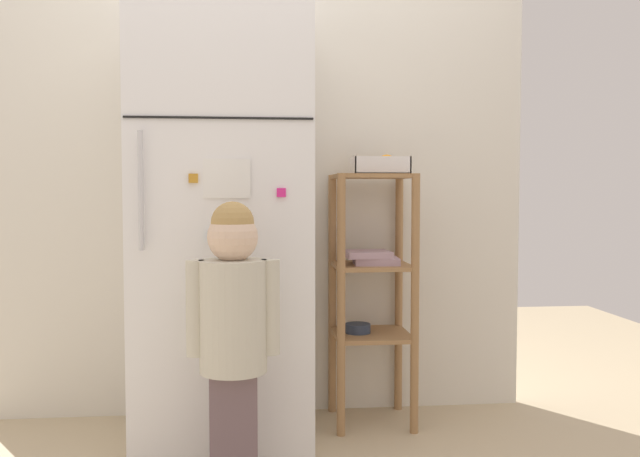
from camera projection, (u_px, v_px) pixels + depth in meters
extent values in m
plane|color=tan|center=(259.00, 437.00, 2.84)|extent=(6.00, 6.00, 0.00)
cube|color=silver|center=(257.00, 170.00, 3.13)|extent=(2.51, 0.03, 2.26)
cube|color=white|center=(224.00, 228.00, 2.80)|extent=(0.71, 0.61, 1.76)
cube|color=black|center=(219.00, 118.00, 2.47)|extent=(0.69, 0.01, 0.01)
cylinder|color=silver|center=(141.00, 191.00, 2.44)|extent=(0.02, 0.02, 0.43)
cube|color=white|center=(227.00, 178.00, 2.49)|extent=(0.17, 0.01, 0.15)
cube|color=#EB2685|center=(281.00, 193.00, 2.51)|extent=(0.03, 0.01, 0.03)
cube|color=orange|center=(193.00, 178.00, 2.47)|extent=(0.03, 0.01, 0.03)
cube|color=#128BBF|center=(213.00, 235.00, 2.49)|extent=(0.04, 0.02, 0.04)
cube|color=#BF6634|center=(224.00, 268.00, 2.50)|extent=(0.04, 0.01, 0.04)
cube|color=#6E595F|center=(234.00, 429.00, 2.35)|extent=(0.16, 0.10, 0.41)
cylinder|color=beige|center=(233.00, 316.00, 2.33)|extent=(0.23, 0.23, 0.39)
sphere|color=beige|center=(233.00, 261.00, 2.39)|extent=(0.10, 0.10, 0.10)
sphere|color=beige|center=(233.00, 237.00, 2.32)|extent=(0.18, 0.18, 0.18)
sphere|color=tan|center=(233.00, 223.00, 2.31)|extent=(0.15, 0.15, 0.15)
cylinder|color=beige|center=(195.00, 308.00, 2.32)|extent=(0.07, 0.07, 0.33)
cylinder|color=beige|center=(270.00, 307.00, 2.34)|extent=(0.07, 0.07, 0.33)
cylinder|color=#9E7247|center=(341.00, 306.00, 2.83)|extent=(0.04, 0.04, 1.11)
cylinder|color=#9E7247|center=(415.00, 304.00, 2.86)|extent=(0.04, 0.04, 1.11)
cylinder|color=#9E7247|center=(332.00, 294.00, 3.15)|extent=(0.04, 0.04, 1.11)
cylinder|color=#9E7247|center=(399.00, 293.00, 3.18)|extent=(0.04, 0.04, 1.11)
cube|color=#9E7247|center=(372.00, 176.00, 2.98)|extent=(0.33, 0.34, 0.02)
cube|color=#9E7247|center=(372.00, 266.00, 3.00)|extent=(0.33, 0.34, 0.02)
cube|color=#9E7247|center=(371.00, 335.00, 3.02)|extent=(0.33, 0.34, 0.02)
cube|color=#B293A3|center=(376.00, 261.00, 2.99)|extent=(0.21, 0.21, 0.03)
cube|color=#B293A3|center=(367.00, 254.00, 2.98)|extent=(0.20, 0.20, 0.03)
cylinder|color=#2D384C|center=(358.00, 328.00, 3.01)|extent=(0.11, 0.11, 0.04)
cube|color=white|center=(380.00, 174.00, 2.99)|extent=(0.25, 0.16, 0.01)
cube|color=white|center=(383.00, 165.00, 2.91)|extent=(0.25, 0.01, 0.08)
cube|color=white|center=(377.00, 166.00, 3.07)|extent=(0.25, 0.01, 0.08)
cube|color=white|center=(353.00, 166.00, 2.98)|extent=(0.01, 0.16, 0.08)
cube|color=white|center=(407.00, 166.00, 3.00)|extent=(0.01, 0.16, 0.08)
sphere|color=#A62610|center=(389.00, 166.00, 2.97)|extent=(0.06, 0.06, 0.06)
sphere|color=orange|center=(386.00, 164.00, 3.00)|extent=(0.08, 0.08, 0.08)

